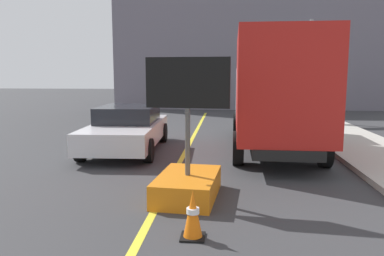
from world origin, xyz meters
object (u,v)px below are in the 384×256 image
pickup_car (127,128)px  box_truck (275,91)px  arrow_board_trailer (188,173)px  traffic_cone_mid_lane (193,214)px  highway_guide_sign (294,53)px

pickup_car → box_truck: bearing=3.3°
box_truck → pickup_car: bearing=-176.7°
box_truck → arrow_board_trailer: bearing=-115.2°
pickup_car → traffic_cone_mid_lane: (2.61, -6.24, -0.34)m
arrow_board_trailer → box_truck: (2.20, 4.68, 1.40)m
box_truck → highway_guide_sign: 7.94m
arrow_board_trailer → traffic_cone_mid_lane: bearing=-81.8°
box_truck → traffic_cone_mid_lane: box_truck is taller
arrow_board_trailer → traffic_cone_mid_lane: (0.26, -1.83, -0.12)m
box_truck → traffic_cone_mid_lane: size_ratio=10.08×
pickup_car → highway_guide_sign: highway_guide_sign is taller
arrow_board_trailer → highway_guide_sign: 13.22m
pickup_car → traffic_cone_mid_lane: pickup_car is taller
arrow_board_trailer → pickup_car: bearing=118.1°
traffic_cone_mid_lane → highway_guide_sign: bearing=75.0°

